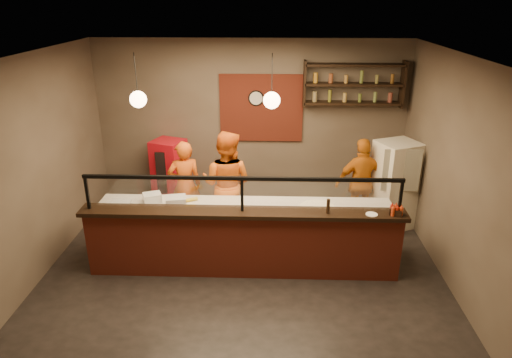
{
  "coord_description": "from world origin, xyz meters",
  "views": [
    {
      "loc": [
        0.41,
        -6.17,
        3.94
      ],
      "look_at": [
        0.18,
        0.3,
        1.31
      ],
      "focal_mm": 32.0,
      "sensor_mm": 36.0,
      "label": 1
    }
  ],
  "objects_px": {
    "cook_left": "(185,185)",
    "cook_mid": "(227,184)",
    "wall_clock": "(256,98)",
    "cook_right": "(362,183)",
    "fridge": "(394,185)",
    "red_cooler": "(170,173)",
    "pepper_mill": "(328,206)",
    "pizza_dough": "(317,207)",
    "condiment_caddy": "(396,212)"
  },
  "relations": [
    {
      "from": "cook_mid",
      "to": "cook_right",
      "type": "xyz_separation_m",
      "value": [
        2.37,
        0.41,
        -0.12
      ]
    },
    {
      "from": "wall_clock",
      "to": "red_cooler",
      "type": "distance_m",
      "value": 2.24
    },
    {
      "from": "cook_left",
      "to": "cook_mid",
      "type": "height_order",
      "value": "cook_mid"
    },
    {
      "from": "cook_left",
      "to": "condiment_caddy",
      "type": "height_order",
      "value": "cook_left"
    },
    {
      "from": "condiment_caddy",
      "to": "pepper_mill",
      "type": "xyz_separation_m",
      "value": [
        -0.95,
        0.01,
        0.06
      ]
    },
    {
      "from": "cook_right",
      "to": "wall_clock",
      "type": "bearing_deg",
      "value": -38.43
    },
    {
      "from": "wall_clock",
      "to": "condiment_caddy",
      "type": "xyz_separation_m",
      "value": [
        2.07,
        -2.81,
        -0.99
      ]
    },
    {
      "from": "wall_clock",
      "to": "cook_mid",
      "type": "xyz_separation_m",
      "value": [
        -0.45,
        -1.48,
        -1.17
      ]
    },
    {
      "from": "red_cooler",
      "to": "pizza_dough",
      "type": "distance_m",
      "value": 3.37
    },
    {
      "from": "cook_mid",
      "to": "pepper_mill",
      "type": "distance_m",
      "value": 2.06
    },
    {
      "from": "fridge",
      "to": "pizza_dough",
      "type": "xyz_separation_m",
      "value": [
        -1.48,
        -1.21,
        0.11
      ]
    },
    {
      "from": "pizza_dough",
      "to": "condiment_caddy",
      "type": "relative_size",
      "value": 3.29
    },
    {
      "from": "fridge",
      "to": "red_cooler",
      "type": "relative_size",
      "value": 1.19
    },
    {
      "from": "cook_right",
      "to": "pepper_mill",
      "type": "distance_m",
      "value": 1.94
    },
    {
      "from": "cook_right",
      "to": "pepper_mill",
      "type": "bearing_deg",
      "value": 55.63
    },
    {
      "from": "fridge",
      "to": "condiment_caddy",
      "type": "xyz_separation_m",
      "value": [
        -0.43,
        -1.72,
        0.31
      ]
    },
    {
      "from": "fridge",
      "to": "condiment_caddy",
      "type": "relative_size",
      "value": 9.5
    },
    {
      "from": "cook_left",
      "to": "red_cooler",
      "type": "distance_m",
      "value": 1.09
    },
    {
      "from": "cook_mid",
      "to": "cook_right",
      "type": "relative_size",
      "value": 1.14
    },
    {
      "from": "pizza_dough",
      "to": "pepper_mill",
      "type": "xyz_separation_m",
      "value": [
        0.09,
        -0.51,
        0.26
      ]
    },
    {
      "from": "cook_left",
      "to": "cook_mid",
      "type": "distance_m",
      "value": 0.8
    },
    {
      "from": "wall_clock",
      "to": "fridge",
      "type": "xyz_separation_m",
      "value": [
        2.5,
        -1.08,
        -1.31
      ]
    },
    {
      "from": "cook_left",
      "to": "fridge",
      "type": "relative_size",
      "value": 1.02
    },
    {
      "from": "fridge",
      "to": "pepper_mill",
      "type": "bearing_deg",
      "value": -152.79
    },
    {
      "from": "fridge",
      "to": "wall_clock",
      "type": "bearing_deg",
      "value": 132.74
    },
    {
      "from": "cook_left",
      "to": "red_cooler",
      "type": "xyz_separation_m",
      "value": [
        -0.48,
        0.96,
        -0.15
      ]
    },
    {
      "from": "pizza_dough",
      "to": "pepper_mill",
      "type": "bearing_deg",
      "value": -79.37
    },
    {
      "from": "pepper_mill",
      "to": "cook_mid",
      "type": "bearing_deg",
      "value": 139.84
    },
    {
      "from": "fridge",
      "to": "red_cooler",
      "type": "bearing_deg",
      "value": 145.73
    },
    {
      "from": "fridge",
      "to": "cook_right",
      "type": "bearing_deg",
      "value": 154.68
    },
    {
      "from": "red_cooler",
      "to": "pizza_dough",
      "type": "height_order",
      "value": "red_cooler"
    },
    {
      "from": "cook_mid",
      "to": "pizza_dough",
      "type": "height_order",
      "value": "cook_mid"
    },
    {
      "from": "pepper_mill",
      "to": "cook_left",
      "type": "bearing_deg",
      "value": 146.81
    },
    {
      "from": "wall_clock",
      "to": "cook_right",
      "type": "distance_m",
      "value": 2.55
    },
    {
      "from": "cook_right",
      "to": "condiment_caddy",
      "type": "bearing_deg",
      "value": 85.53
    },
    {
      "from": "fridge",
      "to": "condiment_caddy",
      "type": "distance_m",
      "value": 1.8
    },
    {
      "from": "wall_clock",
      "to": "cook_left",
      "type": "bearing_deg",
      "value": -133.57
    },
    {
      "from": "condiment_caddy",
      "to": "pepper_mill",
      "type": "bearing_deg",
      "value": 179.21
    },
    {
      "from": "wall_clock",
      "to": "cook_left",
      "type": "relative_size",
      "value": 0.19
    },
    {
      "from": "condiment_caddy",
      "to": "cook_left",
      "type": "bearing_deg",
      "value": 154.93
    },
    {
      "from": "cook_right",
      "to": "cook_mid",
      "type": "bearing_deg",
      "value": 0.4
    },
    {
      "from": "cook_mid",
      "to": "red_cooler",
      "type": "relative_size",
      "value": 1.4
    },
    {
      "from": "wall_clock",
      "to": "condiment_caddy",
      "type": "height_order",
      "value": "wall_clock"
    },
    {
      "from": "pizza_dough",
      "to": "wall_clock",
      "type": "bearing_deg",
      "value": 114.01
    },
    {
      "from": "cook_right",
      "to": "fridge",
      "type": "bearing_deg",
      "value": 169.16
    },
    {
      "from": "pizza_dough",
      "to": "pepper_mill",
      "type": "height_order",
      "value": "pepper_mill"
    },
    {
      "from": "cook_mid",
      "to": "red_cooler",
      "type": "bearing_deg",
      "value": -26.5
    },
    {
      "from": "wall_clock",
      "to": "cook_mid",
      "type": "distance_m",
      "value": 1.93
    },
    {
      "from": "cook_right",
      "to": "fridge",
      "type": "xyz_separation_m",
      "value": [
        0.58,
        -0.02,
        -0.02
      ]
    },
    {
      "from": "cook_right",
      "to": "pepper_mill",
      "type": "relative_size",
      "value": 7.55
    }
  ]
}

